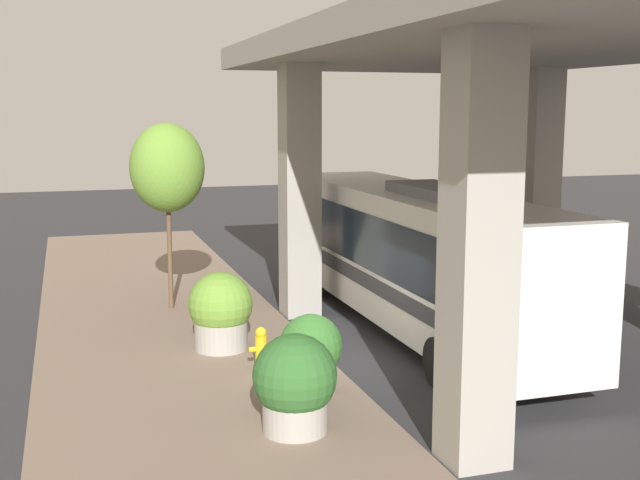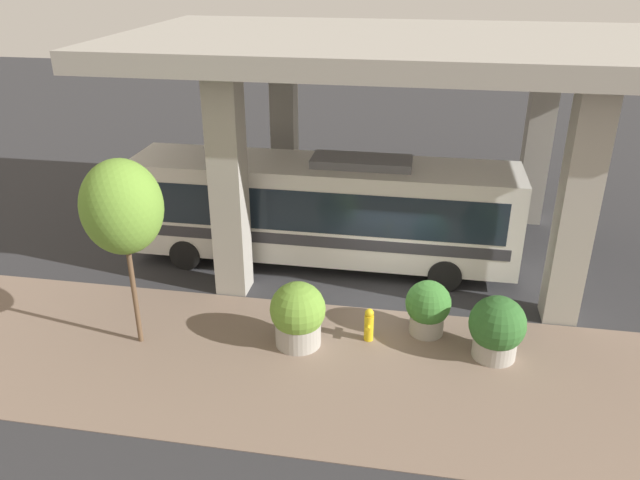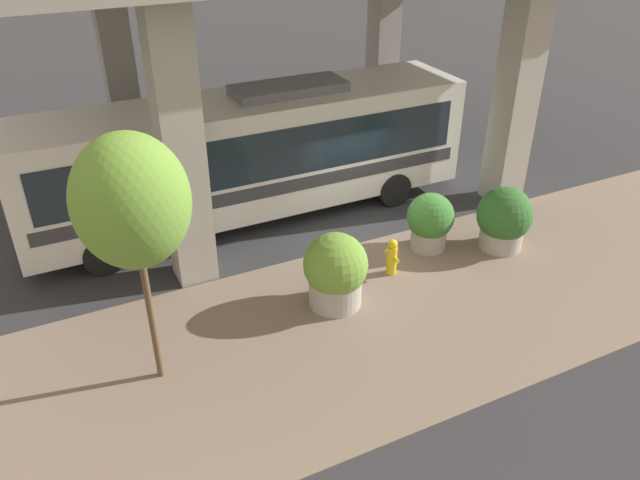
{
  "view_description": "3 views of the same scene",
  "coord_description": "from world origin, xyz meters",
  "px_view_note": "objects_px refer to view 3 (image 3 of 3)",
  "views": [
    {
      "loc": [
        -5.17,
        -14.88,
        5.28
      ],
      "look_at": [
        0.41,
        2.67,
        2.28
      ],
      "focal_mm": 45.0,
      "sensor_mm": 36.0,
      "label": 1
    },
    {
      "loc": [
        -15.28,
        -0.7,
        9.29
      ],
      "look_at": [
        0.59,
        2.07,
        1.77
      ],
      "focal_mm": 35.0,
      "sensor_mm": 36.0,
      "label": 2
    },
    {
      "loc": [
        -12.07,
        7.46,
        8.42
      ],
      "look_at": [
        -0.84,
        1.96,
        0.96
      ],
      "focal_mm": 35.0,
      "sensor_mm": 36.0,
      "label": 3
    }
  ],
  "objects_px": {
    "street_tree_near": "(131,202)",
    "bus": "(249,151)",
    "planter_front": "(335,271)",
    "planter_back": "(504,219)",
    "fire_hydrant": "(392,257)",
    "planter_middle": "(430,221)"
  },
  "relations": [
    {
      "from": "fire_hydrant",
      "to": "planter_back",
      "type": "relative_size",
      "value": 0.57
    },
    {
      "from": "planter_middle",
      "to": "planter_back",
      "type": "relative_size",
      "value": 0.91
    },
    {
      "from": "planter_back",
      "to": "street_tree_near",
      "type": "relative_size",
      "value": 0.34
    },
    {
      "from": "fire_hydrant",
      "to": "street_tree_near",
      "type": "xyz_separation_m",
      "value": [
        -1.07,
        5.85,
        3.29
      ]
    },
    {
      "from": "fire_hydrant",
      "to": "planter_middle",
      "type": "xyz_separation_m",
      "value": [
        0.61,
        -1.48,
        0.31
      ]
    },
    {
      "from": "planter_front",
      "to": "planter_middle",
      "type": "distance_m",
      "value": 3.43
    },
    {
      "from": "planter_front",
      "to": "planter_middle",
      "type": "xyz_separation_m",
      "value": [
        1.09,
        -3.25,
        -0.09
      ]
    },
    {
      "from": "planter_front",
      "to": "planter_back",
      "type": "xyz_separation_m",
      "value": [
        0.3,
        -4.94,
        -0.04
      ]
    },
    {
      "from": "bus",
      "to": "planter_front",
      "type": "xyz_separation_m",
      "value": [
        -4.7,
        -0.17,
        -1.09
      ]
    },
    {
      "from": "street_tree_near",
      "to": "planter_middle",
      "type": "bearing_deg",
      "value": -77.11
    },
    {
      "from": "planter_back",
      "to": "planter_middle",
      "type": "bearing_deg",
      "value": 64.92
    },
    {
      "from": "bus",
      "to": "planter_front",
      "type": "bearing_deg",
      "value": -177.88
    },
    {
      "from": "planter_front",
      "to": "fire_hydrant",
      "type": "bearing_deg",
      "value": -74.69
    },
    {
      "from": "planter_front",
      "to": "planter_middle",
      "type": "relative_size",
      "value": 1.16
    },
    {
      "from": "bus",
      "to": "planter_back",
      "type": "xyz_separation_m",
      "value": [
        -4.4,
        -5.11,
        -1.13
      ]
    },
    {
      "from": "street_tree_near",
      "to": "bus",
      "type": "bearing_deg",
      "value": -36.45
    },
    {
      "from": "fire_hydrant",
      "to": "planter_front",
      "type": "distance_m",
      "value": 1.88
    },
    {
      "from": "fire_hydrant",
      "to": "street_tree_near",
      "type": "distance_m",
      "value": 6.8
    },
    {
      "from": "planter_middle",
      "to": "street_tree_near",
      "type": "bearing_deg",
      "value": 102.89
    },
    {
      "from": "planter_back",
      "to": "street_tree_near",
      "type": "xyz_separation_m",
      "value": [
        -0.89,
        9.02,
        2.94
      ]
    },
    {
      "from": "planter_front",
      "to": "planter_back",
      "type": "distance_m",
      "value": 4.95
    },
    {
      "from": "bus",
      "to": "fire_hydrant",
      "type": "relative_size",
      "value": 12.75
    }
  ]
}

